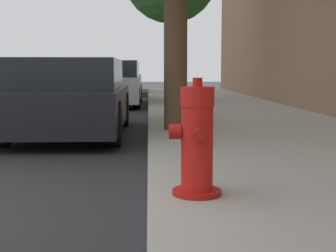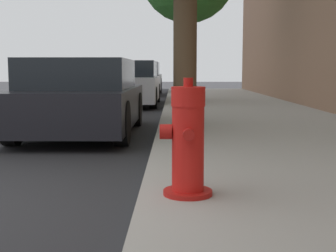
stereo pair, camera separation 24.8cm
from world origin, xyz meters
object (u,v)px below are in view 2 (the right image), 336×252
Objects in this scene: parked_car_near at (82,98)px; parked_car_far at (139,79)px; fire_hydrant at (188,143)px; parked_car_mid at (130,84)px.

parked_car_far is (-0.00, 12.47, 0.08)m from parked_car_near.
fire_hydrant is 0.21× the size of parked_car_far.
parked_car_mid is 1.05× the size of parked_car_far.
fire_hydrant is 10.96m from parked_car_mid.
fire_hydrant is 0.20× the size of parked_car_mid.
parked_car_near reaches higher than fire_hydrant.
parked_car_near is at bearing -91.58° from parked_car_mid.
fire_hydrant is 16.87m from parked_car_far.
fire_hydrant is 4.61m from parked_car_near.
parked_car_near is at bearing 110.44° from fire_hydrant.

